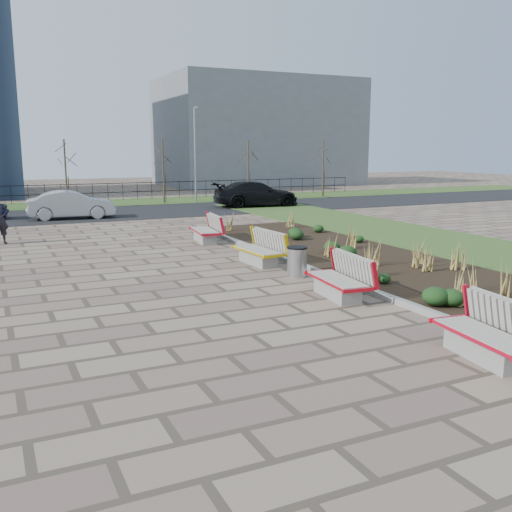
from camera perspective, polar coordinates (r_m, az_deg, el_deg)
name	(u,v)px	position (r m, az deg, el deg)	size (l,w,h in m)	color
ground	(252,335)	(10.98, -0.40, -7.90)	(120.00, 120.00, 0.00)	#83705A
planting_bed	(365,260)	(18.26, 10.87, -0.38)	(4.50, 18.00, 0.10)	black
planting_curb	(301,265)	(17.00, 4.50, -0.95)	(0.16, 18.00, 0.15)	gray
grass_verge_near	(477,250)	(21.38, 21.22, 0.61)	(5.00, 38.00, 0.04)	#33511E
grass_verge_far	(65,205)	(37.86, -18.59, 4.89)	(80.00, 5.00, 0.04)	#33511E
road	(79,215)	(31.94, -17.28, 3.96)	(80.00, 7.00, 0.02)	black
bench_a	(486,331)	(10.34, 22.00, -6.98)	(0.90, 2.10, 1.00)	red
bench_b	(337,277)	(13.66, 8.13, -2.10)	(0.90, 2.10, 1.00)	red
bench_c	(258,248)	(17.42, 0.18, 0.79)	(0.90, 2.10, 1.00)	gold
bench_d	(205,229)	(21.70, -5.15, 2.72)	(0.90, 2.10, 1.00)	red
litter_bin	(297,262)	(15.80, 4.13, -0.61)	(0.55, 0.55, 0.82)	#B2B2B7
car_silver	(71,205)	(30.17, -17.97, 4.90)	(1.48, 4.23, 1.39)	gray
car_black	(256,194)	(34.78, 0.01, 6.22)	(2.11, 5.19, 1.51)	black
tree_c	(66,173)	(36.24, -18.49, 7.86)	(1.40, 1.40, 4.00)	#4C3D2D
tree_d	(163,171)	(37.44, -9.25, 8.35)	(1.40, 1.40, 4.00)	#4C3D2D
tree_e	(248,170)	(39.52, -0.78, 8.60)	(1.40, 1.40, 4.00)	#4C3D2D
tree_f	(323,169)	(42.36, 6.71, 8.67)	(1.40, 1.40, 4.00)	#4C3D2D
lamp_east	(195,156)	(37.54, -6.11, 9.96)	(0.24, 0.60, 6.00)	gray
railing_fence	(61,193)	(39.29, -18.91, 5.97)	(44.00, 0.10, 1.20)	black
building_grey	(257,133)	(56.94, 0.09, 12.23)	(18.00, 12.00, 10.00)	slate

